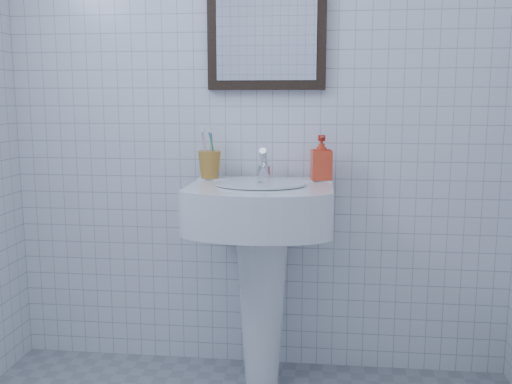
# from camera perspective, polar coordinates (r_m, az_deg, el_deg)

# --- Properties ---
(wall_back) EXTENTS (2.20, 0.02, 2.50)m
(wall_back) POSITION_cam_1_polar(r_m,az_deg,el_deg) (2.48, 0.08, 10.39)
(wall_back) COLOR white
(wall_back) RESTS_ON ground
(washbasin) EXTENTS (0.57, 0.42, 0.88)m
(washbasin) POSITION_cam_1_polar(r_m,az_deg,el_deg) (2.35, 0.54, -5.85)
(washbasin) COLOR white
(washbasin) RESTS_ON ground
(faucet) EXTENTS (0.05, 0.12, 0.14)m
(faucet) POSITION_cam_1_polar(r_m,az_deg,el_deg) (2.39, 0.82, 2.58)
(faucet) COLOR silver
(faucet) RESTS_ON washbasin
(toothbrush_cup) EXTENTS (0.11, 0.11, 0.12)m
(toothbrush_cup) POSITION_cam_1_polar(r_m,az_deg,el_deg) (2.43, -4.66, 2.76)
(toothbrush_cup) COLOR #B77F2C
(toothbrush_cup) RESTS_ON washbasin
(soap_dispenser) EXTENTS (0.09, 0.10, 0.18)m
(soap_dispenser) POSITION_cam_1_polar(r_m,az_deg,el_deg) (2.38, 6.56, 3.43)
(soap_dispenser) COLOR red
(soap_dispenser) RESTS_ON washbasin
(wall_mirror) EXTENTS (0.50, 0.04, 0.62)m
(wall_mirror) POSITION_cam_1_polar(r_m,az_deg,el_deg) (2.49, 1.07, 17.33)
(wall_mirror) COLOR black
(wall_mirror) RESTS_ON wall_back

